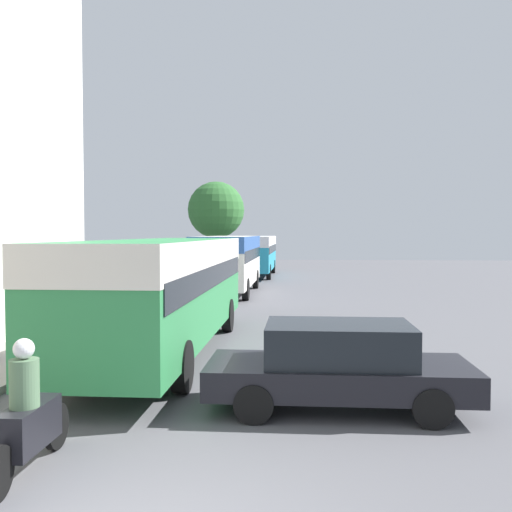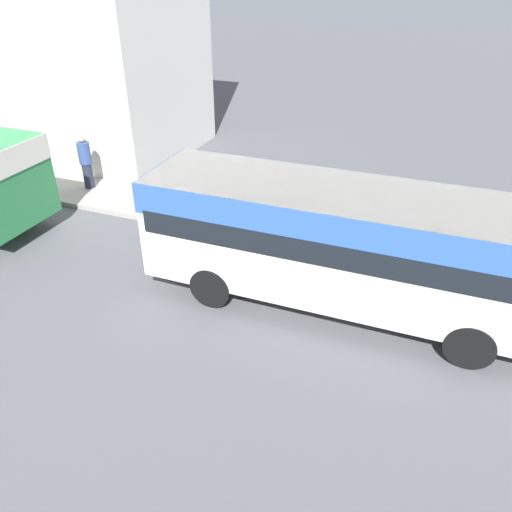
% 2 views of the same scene
% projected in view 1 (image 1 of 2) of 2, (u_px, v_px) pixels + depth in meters
% --- Properties ---
extents(bus_lead, '(2.54, 10.96, 2.87)m').
position_uv_depth(bus_lead, '(165.00, 279.00, 14.20)').
color(bus_lead, '#2D8447').
rests_on(bus_lead, ground_plane).
extents(bus_following, '(2.52, 9.16, 2.88)m').
position_uv_depth(bus_following, '(229.00, 256.00, 28.49)').
color(bus_following, silver).
rests_on(bus_following, ground_plane).
extents(bus_third_in_line, '(2.67, 10.01, 2.82)m').
position_uv_depth(bus_third_in_line, '(254.00, 250.00, 40.21)').
color(bus_third_in_line, teal).
rests_on(bus_third_in_line, ground_plane).
extents(motorcycle_behind_lead, '(0.38, 2.24, 1.73)m').
position_uv_depth(motorcycle_behind_lead, '(27.00, 420.00, 7.13)').
color(motorcycle_behind_lead, black).
rests_on(motorcycle_behind_lead, ground_plane).
extents(car_crossing, '(4.48, 1.92, 1.49)m').
position_uv_depth(car_crossing, '(339.00, 365.00, 9.76)').
color(car_crossing, black).
rests_on(car_crossing, ground_plane).
extents(pedestrian_walking_away, '(0.43, 0.43, 1.86)m').
position_uv_depth(pedestrian_walking_away, '(93.00, 291.00, 19.12)').
color(pedestrian_walking_away, '#232838').
rests_on(pedestrian_walking_away, sidewalk).
extents(street_tree, '(4.56, 4.56, 7.04)m').
position_uv_depth(street_tree, '(216.00, 210.00, 45.86)').
color(street_tree, brown).
rests_on(street_tree, sidewalk).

